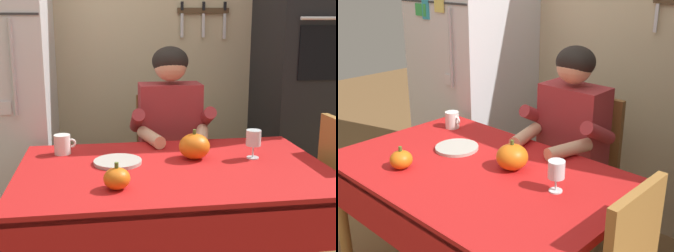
# 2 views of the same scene
# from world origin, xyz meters

# --- Properties ---
(back_wall_assembly) EXTENTS (3.70, 0.13, 2.60)m
(back_wall_assembly) POSITION_xyz_m (0.05, 1.35, 1.30)
(back_wall_assembly) COLOR #BCAD89
(back_wall_assembly) RESTS_ON ground
(wall_oven) EXTENTS (0.60, 0.64, 2.10)m
(wall_oven) POSITION_xyz_m (1.05, 1.00, 1.05)
(wall_oven) COLOR black
(wall_oven) RESTS_ON ground
(dining_table) EXTENTS (1.40, 0.90, 0.74)m
(dining_table) POSITION_xyz_m (0.00, 0.08, 0.66)
(dining_table) COLOR #9E6B33
(dining_table) RESTS_ON ground
(chair_behind_person) EXTENTS (0.40, 0.40, 0.93)m
(chair_behind_person) POSITION_xyz_m (0.08, 0.87, 0.51)
(chair_behind_person) COLOR brown
(chair_behind_person) RESTS_ON ground
(seated_person) EXTENTS (0.47, 0.55, 1.25)m
(seated_person) POSITION_xyz_m (0.08, 0.68, 0.74)
(seated_person) COLOR #38384C
(seated_person) RESTS_ON ground
(coffee_mug) EXTENTS (0.11, 0.08, 0.10)m
(coffee_mug) POSITION_xyz_m (-0.51, 0.38, 0.79)
(coffee_mug) COLOR white
(coffee_mug) RESTS_ON dining_table
(wine_glass) EXTENTS (0.07, 0.07, 0.14)m
(wine_glass) POSITION_xyz_m (0.40, 0.17, 0.84)
(wine_glass) COLOR white
(wine_glass) RESTS_ON dining_table
(pumpkin_large) EXTENTS (0.15, 0.15, 0.14)m
(pumpkin_large) POSITION_xyz_m (0.12, 0.21, 0.80)
(pumpkin_large) COLOR orange
(pumpkin_large) RESTS_ON dining_table
(pumpkin_medium) EXTENTS (0.11, 0.11, 0.11)m
(pumpkin_medium) POSITION_xyz_m (-0.27, -0.14, 0.78)
(pumpkin_medium) COLOR orange
(pumpkin_medium) RESTS_ON dining_table
(serving_tray) EXTENTS (0.22, 0.22, 0.02)m
(serving_tray) POSITION_xyz_m (-0.25, 0.19, 0.75)
(serving_tray) COLOR #B7B2A8
(serving_tray) RESTS_ON dining_table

